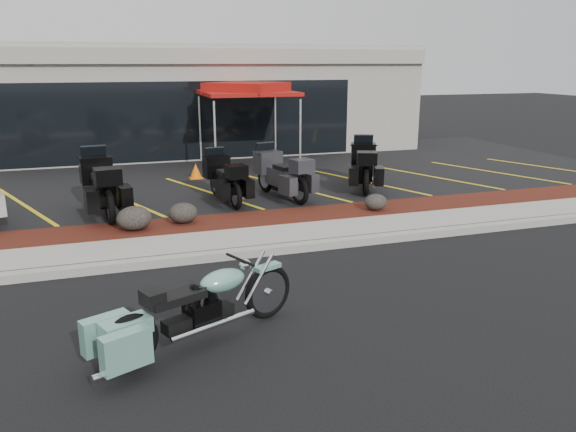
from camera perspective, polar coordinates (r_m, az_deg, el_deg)
name	(u,v)px	position (r m, az deg, el deg)	size (l,w,h in m)	color
ground	(271,272)	(9.48, -1.77, -5.73)	(90.00, 90.00, 0.00)	black
curb	(257,251)	(10.27, -3.19, -3.61)	(24.00, 0.25, 0.15)	gray
sidewalk	(247,240)	(10.91, -4.14, -2.47)	(24.00, 1.20, 0.15)	gray
mulch_bed	(234,224)	(12.03, -5.54, -0.77)	(24.00, 1.20, 0.16)	#371A0C
upper_lot	(194,176)	(17.20, -9.52, 3.99)	(26.00, 9.60, 0.15)	black
dealership_building	(167,99)	(23.13, -12.18, 11.57)	(18.00, 8.16, 4.00)	gray
boulder_left	(134,218)	(11.59, -15.35, -0.22)	(0.69, 0.57, 0.49)	black
boulder_mid	(183,213)	(11.89, -10.61, 0.31)	(0.60, 0.50, 0.43)	black
boulder_right	(376,202)	(12.87, 8.90, 1.41)	(0.52, 0.43, 0.37)	black
hero_cruiser	(268,284)	(7.66, -2.09, -6.95)	(2.85, 0.72, 1.00)	#6AA594
touring_black_front	(96,176)	(13.77, -18.95, 3.88)	(2.45, 0.94, 1.43)	black
touring_black_mid	(215,171)	(14.18, -7.42, 4.51)	(2.12, 0.81, 1.23)	black
touring_grey	(265,167)	(14.48, -2.32, 4.98)	(2.23, 0.85, 1.30)	#2F2F34
touring_black_rear	(363,159)	(15.79, 7.61, 5.81)	(2.30, 0.88, 1.34)	black
traffic_cone	(196,171)	(16.48, -9.35, 4.54)	(0.36, 0.36, 0.44)	orange
popup_canopy	(247,90)	(18.18, -4.18, 12.62)	(3.07, 3.07, 2.64)	silver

